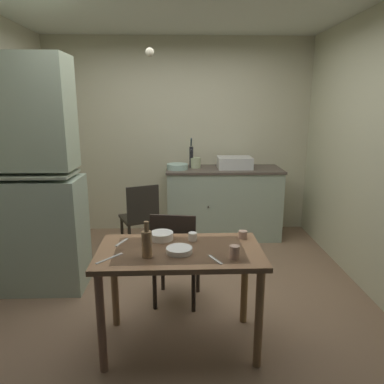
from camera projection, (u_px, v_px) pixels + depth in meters
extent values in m
plane|color=#8C6D53|center=(180.00, 291.00, 3.47)|extent=(4.65, 4.65, 0.00)
cube|color=beige|center=(180.00, 137.00, 4.99)|extent=(3.64, 0.10, 2.62)
cube|color=beige|center=(383.00, 155.00, 3.21)|extent=(0.10, 3.75, 2.62)
cube|color=#A9BBA5|center=(40.00, 234.00, 3.45)|extent=(0.84, 0.49, 1.09)
cube|color=#AEBFA1|center=(27.00, 113.00, 3.18)|extent=(0.77, 0.41, 1.00)
cube|color=#A7B299|center=(32.00, 174.00, 3.28)|extent=(0.75, 0.44, 0.02)
cube|color=#A9BBA5|center=(223.00, 204.00, 4.84)|extent=(1.47, 0.60, 0.90)
cube|color=brown|center=(224.00, 169.00, 4.73)|extent=(1.50, 0.63, 0.03)
sphere|color=#2D2823|center=(208.00, 207.00, 4.53)|extent=(0.02, 0.02, 0.02)
cube|color=silver|center=(235.00, 163.00, 4.72)|extent=(0.44, 0.34, 0.15)
cube|color=black|center=(235.00, 157.00, 4.70)|extent=(0.38, 0.28, 0.01)
cylinder|color=#232328|center=(191.00, 157.00, 4.73)|extent=(0.05, 0.05, 0.28)
cylinder|color=#232328|center=(191.00, 150.00, 4.64)|extent=(0.03, 0.12, 0.03)
cylinder|color=#172B34|center=(191.00, 142.00, 4.75)|extent=(0.02, 0.16, 0.12)
cylinder|color=#ADD1C1|center=(177.00, 167.00, 4.66)|extent=(0.27, 0.27, 0.07)
cylinder|color=beige|center=(195.00, 163.00, 4.76)|extent=(0.14, 0.14, 0.13)
cube|color=#956A47|center=(180.00, 252.00, 2.54)|extent=(1.17, 0.66, 0.04)
cube|color=silver|center=(180.00, 250.00, 2.54)|extent=(0.91, 0.51, 0.00)
cylinder|color=#8E634D|center=(101.00, 323.00, 2.36)|extent=(0.06, 0.06, 0.72)
cylinder|color=#986F47|center=(259.00, 319.00, 2.40)|extent=(0.06, 0.06, 0.72)
cylinder|color=#9B7149|center=(115.00, 284.00, 2.87)|extent=(0.06, 0.06, 0.72)
cylinder|color=olive|center=(245.00, 282.00, 2.91)|extent=(0.06, 0.06, 0.72)
cube|color=black|center=(177.00, 256.00, 3.22)|extent=(0.46, 0.46, 0.03)
cube|color=#2D2520|center=(173.00, 240.00, 2.99)|extent=(0.38, 0.08, 0.42)
cylinder|color=black|center=(198.00, 271.00, 3.41)|extent=(0.04, 0.04, 0.42)
cylinder|color=black|center=(163.00, 269.00, 3.46)|extent=(0.04, 0.04, 0.42)
cylinder|color=black|center=(194.00, 289.00, 3.09)|extent=(0.04, 0.04, 0.42)
cylinder|color=black|center=(155.00, 287.00, 3.13)|extent=(0.04, 0.04, 0.42)
cube|color=#29241C|center=(139.00, 218.00, 4.34)|extent=(0.53, 0.53, 0.03)
cube|color=#29251F|center=(143.00, 204.00, 4.12)|extent=(0.36, 0.17, 0.42)
cylinder|color=#29241C|center=(148.00, 229.00, 4.61)|extent=(0.04, 0.04, 0.40)
cylinder|color=#29241C|center=(122.00, 233.00, 4.47)|extent=(0.04, 0.04, 0.40)
cylinder|color=#29241C|center=(157.00, 237.00, 4.31)|extent=(0.04, 0.04, 0.40)
cylinder|color=#29241C|center=(130.00, 242.00, 4.17)|extent=(0.04, 0.04, 0.40)
cylinder|color=white|center=(162.00, 236.00, 2.72)|extent=(0.18, 0.18, 0.06)
cylinder|color=white|center=(179.00, 250.00, 2.48)|extent=(0.18, 0.18, 0.04)
cylinder|color=tan|center=(243.00, 234.00, 2.75)|extent=(0.07, 0.07, 0.06)
cylinder|color=tan|center=(235.00, 252.00, 2.38)|extent=(0.07, 0.07, 0.09)
cylinder|color=white|center=(193.00, 237.00, 2.70)|extent=(0.06, 0.06, 0.06)
cylinder|color=olive|center=(147.00, 244.00, 2.39)|extent=(0.07, 0.07, 0.18)
cylinder|color=olive|center=(146.00, 227.00, 2.37)|extent=(0.03, 0.03, 0.07)
cube|color=silver|center=(109.00, 258.00, 2.39)|extent=(0.15, 0.17, 0.00)
cube|color=beige|center=(122.00, 242.00, 2.66)|extent=(0.08, 0.15, 0.00)
cube|color=beige|center=(215.00, 260.00, 2.37)|extent=(0.09, 0.15, 0.00)
sphere|color=#F9EFCC|center=(150.00, 52.00, 3.24)|extent=(0.08, 0.08, 0.08)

